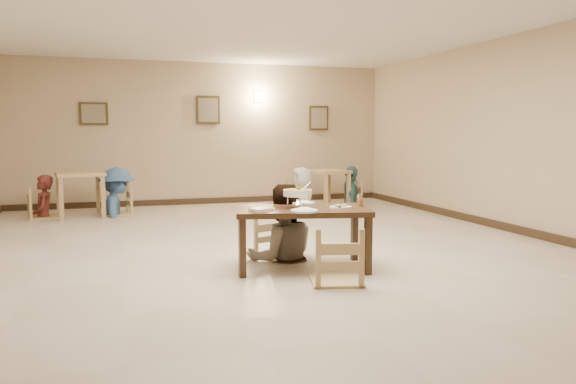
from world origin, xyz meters
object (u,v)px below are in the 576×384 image
object	(u,v)px
bg_table_left	(80,180)
bg_diner_a	(42,175)
chair_far	(278,219)
bg_diner_d	(351,166)
main_table	(302,215)
bg_diner_c	(302,167)
chair_near	(337,229)
bg_chair_ll	(43,189)
curry_warmer	(297,193)
bg_chair_lr	(117,188)
drink_glass	(360,201)
bg_chair_rl	(302,181)
bg_diner_b	(116,167)
bg_chair_rr	(351,184)
main_diner	(282,184)
bg_table_right	(327,177)

from	to	relation	value
bg_table_left	bg_diner_a	world-z (taller)	bg_diner_a
chair_far	bg_diner_d	distance (m)	5.30
main_table	bg_diner_c	distance (m)	5.25
chair_near	bg_chair_ll	size ratio (longest dim) A/B	1.04
curry_warmer	chair_near	bearing A→B (deg)	-74.45
bg_table_left	bg_chair_lr	xyz separation A→B (m)	(0.63, 0.04, -0.16)
drink_glass	bg_chair_rl	xyz separation A→B (m)	(1.01, 5.06, -0.20)
chair_far	bg_diner_a	size ratio (longest dim) A/B	0.62
main_table	bg_diner_d	xyz separation A→B (m)	(2.80, 5.05, 0.22)
main_table	bg_diner_a	bearing A→B (deg)	135.14
chair_far	bg_diner_c	xyz separation A→B (m)	(1.77, 4.35, 0.35)
chair_far	bg_chair_lr	size ratio (longest dim) A/B	0.93
chair_near	bg_diner_b	size ratio (longest dim) A/B	0.62
chair_far	bg_diner_b	xyz separation A→B (m)	(-1.85, 4.28, 0.42)
bg_diner_a	bg_diner_d	distance (m)	6.02
bg_table_left	bg_chair_rr	world-z (taller)	bg_chair_rr
bg_table_left	bg_chair_ll	bearing A→B (deg)	173.80
main_diner	bg_chair_rl	xyz separation A→B (m)	(1.74, 4.44, -0.36)
bg_diner_d	bg_diner_a	bearing A→B (deg)	109.31
main_table	main_diner	bearing A→B (deg)	109.71
main_table	bg_diner_b	size ratio (longest dim) A/B	0.90
bg_diner_d	bg_table_right	bearing A→B (deg)	113.32
bg_diner_c	main_diner	bearing A→B (deg)	-26.52
main_table	bg_chair_lr	size ratio (longest dim) A/B	1.56
curry_warmer	bg_table_right	distance (m)	5.48
chair_far	bg_diner_b	size ratio (longest dim) A/B	0.53
chair_far	bg_table_left	xyz separation A→B (m)	(-2.49, 4.24, 0.20)
bg_diner_b	bg_diner_d	bearing A→B (deg)	-89.66
bg_chair_rr	bg_diner_a	distance (m)	6.03
chair_near	bg_table_left	distance (m)	6.18
drink_glass	bg_chair_rr	bearing A→B (deg)	67.40
bg_chair_lr	bg_table_right	bearing A→B (deg)	82.37
bg_diner_d	curry_warmer	bearing A→B (deg)	168.78
bg_chair_rr	bg_diner_b	bearing A→B (deg)	-73.85
chair_near	bg_chair_ll	distance (m)	6.54
chair_far	bg_chair_rl	distance (m)	4.70
bg_chair_rl	bg_chair_rr	world-z (taller)	bg_chair_rl
bg_chair_ll	bg_diner_b	world-z (taller)	bg_diner_b
bg_table_right	bg_diner_c	distance (m)	0.60
bg_chair_lr	bg_chair_rl	size ratio (longest dim) A/B	0.94
bg_chair_rr	bg_diner_b	distance (m)	4.78
bg_chair_rr	bg_chair_lr	bearing A→B (deg)	-73.85
main_diner	bg_table_left	xyz separation A→B (m)	(-2.52, 4.34, -0.23)
bg_diner_b	bg_diner_c	world-z (taller)	bg_diner_b
chair_far	bg_chair_rr	xyz separation A→B (m)	(2.90, 4.42, -0.03)
main_diner	curry_warmer	xyz separation A→B (m)	(0.02, -0.51, -0.06)
bg_diner_b	bg_chair_rl	bearing A→B (deg)	-90.27
chair_near	bg_diner_b	xyz separation A→B (m)	(-2.10, 5.58, 0.34)
main_table	bg_chair_rl	distance (m)	5.25
curry_warmer	drink_glass	world-z (taller)	curry_warmer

